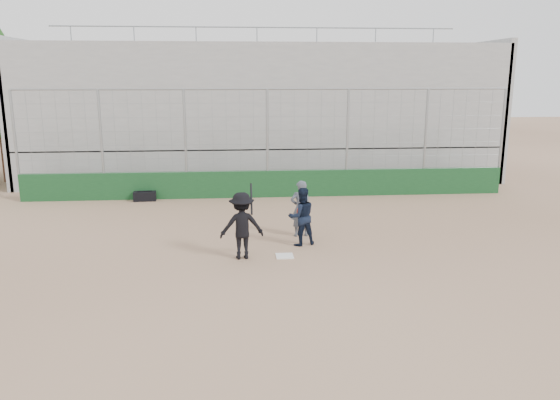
{
  "coord_description": "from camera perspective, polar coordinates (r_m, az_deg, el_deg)",
  "views": [
    {
      "loc": [
        -1.22,
        -13.1,
        4.48
      ],
      "look_at": [
        0.0,
        1.4,
        1.15
      ],
      "focal_mm": 35.0,
      "sensor_mm": 36.0,
      "label": 1
    }
  ],
  "objects": [
    {
      "name": "bleachers",
      "position": [
        25.13,
        -2.04,
        9.34
      ],
      "size": [
        20.25,
        6.7,
        6.98
      ],
      "color": "gray",
      "rests_on": "ground"
    },
    {
      "name": "backstop",
      "position": [
        20.45,
        -1.31,
        2.97
      ],
      "size": [
        18.1,
        0.25,
        4.04
      ],
      "color": "#133C1B",
      "rests_on": "ground"
    },
    {
      "name": "equipment_bag",
      "position": [
        20.52,
        -13.95,
        0.39
      ],
      "size": [
        0.82,
        0.39,
        0.38
      ],
      "color": "black",
      "rests_on": "ground"
    },
    {
      "name": "umpire",
      "position": [
        15.45,
        2.17,
        -1.18
      ],
      "size": [
        0.63,
        0.46,
        1.46
      ],
      "primitive_type": "imported",
      "rotation": [
        0.0,
        0.0,
        3.27
      ],
      "color": "#464D59",
      "rests_on": "ground"
    },
    {
      "name": "batter_at_plate",
      "position": [
        13.58,
        -4.01,
        -2.68
      ],
      "size": [
        1.15,
        0.8,
        1.84
      ],
      "color": "black",
      "rests_on": "ground"
    },
    {
      "name": "catcher_crouched",
      "position": [
        14.66,
        2.26,
        -2.73
      ],
      "size": [
        0.92,
        0.81,
        1.08
      ],
      "color": "black",
      "rests_on": "ground"
    },
    {
      "name": "ground",
      "position": [
        13.9,
        0.48,
        -5.91
      ],
      "size": [
        90.0,
        90.0,
        0.0
      ],
      "primitive_type": "plane",
      "color": "brown",
      "rests_on": "ground"
    },
    {
      "name": "home_plate",
      "position": [
        13.9,
        0.48,
        -5.87
      ],
      "size": [
        0.44,
        0.44,
        0.02
      ],
      "primitive_type": "cube",
      "color": "white",
      "rests_on": "ground"
    }
  ]
}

